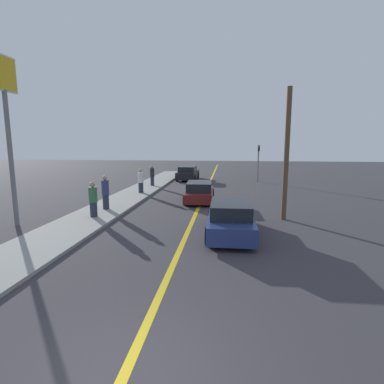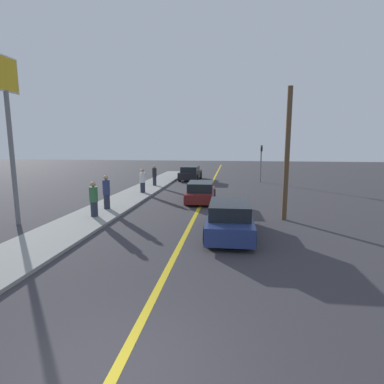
{
  "view_description": "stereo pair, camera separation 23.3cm",
  "coord_description": "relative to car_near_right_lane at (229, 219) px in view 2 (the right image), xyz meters",
  "views": [
    {
      "loc": [
        1.58,
        -3.87,
        3.68
      ],
      "look_at": [
        -0.05,
        10.18,
        1.37
      ],
      "focal_mm": 28.0,
      "sensor_mm": 36.0,
      "label": 1
    },
    {
      "loc": [
        1.81,
        -3.84,
        3.68
      ],
      "look_at": [
        -0.05,
        10.18,
        1.37
      ],
      "focal_mm": 28.0,
      "sensor_mm": 36.0,
      "label": 2
    }
  ],
  "objects": [
    {
      "name": "roadside_sign",
      "position": [
        -9.62,
        0.3,
        4.68
      ],
      "size": [
        0.2,
        1.6,
        7.37
      ],
      "color": "slate",
      "rests_on": "ground_plane"
    },
    {
      "name": "car_ahead_center",
      "position": [
        -1.88,
        6.88,
        -0.06
      ],
      "size": [
        1.99,
        4.17,
        1.27
      ],
      "rotation": [
        0.0,
        0.0,
        0.04
      ],
      "color": "maroon",
      "rests_on": "ground_plane"
    },
    {
      "name": "pedestrian_by_sign",
      "position": [
        -6.46,
        12.85,
        0.31
      ],
      "size": [
        0.36,
        0.36,
        1.72
      ],
      "color": "#282D3D",
      "rests_on": "sidewalk_left"
    },
    {
      "name": "car_near_right_lane",
      "position": [
        0.0,
        0.0,
        0.0
      ],
      "size": [
        1.94,
        4.48,
        1.39
      ],
      "rotation": [
        0.0,
        0.0,
        0.01
      ],
      "color": "navy",
      "rests_on": "ground_plane"
    },
    {
      "name": "utility_pole",
      "position": [
        2.62,
        2.79,
        2.46
      ],
      "size": [
        0.24,
        0.24,
        6.26
      ],
      "color": "brown",
      "rests_on": "ground_plane"
    },
    {
      "name": "traffic_light",
      "position": [
        2.79,
        17.23,
        1.51
      ],
      "size": [
        0.18,
        0.4,
        3.5
      ],
      "color": "slate",
      "rests_on": "ground_plane"
    },
    {
      "name": "pedestrian_mid_group",
      "position": [
        -6.72,
        3.52,
        0.37
      ],
      "size": [
        0.39,
        0.39,
        1.85
      ],
      "color": "#282D3D",
      "rests_on": "sidewalk_left"
    },
    {
      "name": "pedestrian_far_standing",
      "position": [
        -6.37,
        9.1,
        0.32
      ],
      "size": [
        0.41,
        0.41,
        1.74
      ],
      "color": "#282D3D",
      "rests_on": "sidewalk_left"
    },
    {
      "name": "pedestrian_near_curb",
      "position": [
        -6.62,
        1.77,
        0.31
      ],
      "size": [
        0.4,
        0.4,
        1.73
      ],
      "color": "#282D3D",
      "rests_on": "sidewalk_left"
    },
    {
      "name": "car_far_distant",
      "position": [
        -4.08,
        18.04,
        0.01
      ],
      "size": [
        2.02,
        4.37,
        1.4
      ],
      "rotation": [
        0.0,
        0.0,
        -0.03
      ],
      "color": "black",
      "rests_on": "ground_plane"
    },
    {
      "name": "sidewalk_left",
      "position": [
        -6.84,
        9.03,
        -0.61
      ],
      "size": [
        2.62,
        34.1,
        0.12
      ],
      "color": "gray",
      "rests_on": "ground_plane"
    },
    {
      "name": "road_center_line",
      "position": [
        -1.76,
        9.99,
        -0.67
      ],
      "size": [
        0.2,
        60.0,
        0.01
      ],
      "color": "gold",
      "rests_on": "ground_plane"
    }
  ]
}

